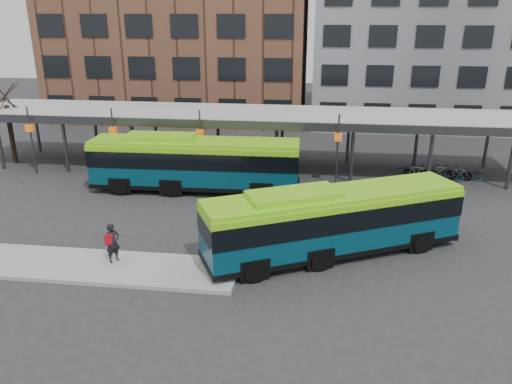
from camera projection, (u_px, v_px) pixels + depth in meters
name	position (u px, v px, depth m)	size (l,w,h in m)	color
ground	(217.00, 245.00, 24.60)	(120.00, 120.00, 0.00)	#28282B
boarding_island	(83.00, 266.00, 22.43)	(14.00, 3.00, 0.18)	gray
canopy	(251.00, 116.00, 35.27)	(40.00, 6.53, 4.80)	#999B9E
tree	(11.00, 132.00, 37.10)	(1.64, 1.64, 5.60)	black
building_brick	(181.00, 10.00, 51.86)	(26.00, 14.00, 22.00)	brown
building_grey	(438.00, 20.00, 49.11)	(24.00, 14.00, 20.00)	slate
bus_front	(333.00, 220.00, 23.09)	(12.19, 7.84, 3.40)	#06384A
bus_rear	(194.00, 162.00, 31.51)	(13.17, 3.24, 3.61)	#06384A
pedestrian	(113.00, 243.00, 22.34)	(0.76, 0.80, 1.84)	black
bike_rack	(439.00, 173.00, 34.06)	(5.80, 1.51, 1.00)	slate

